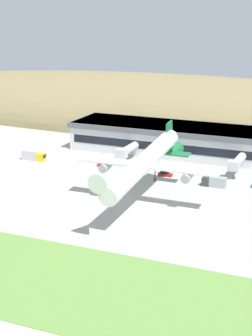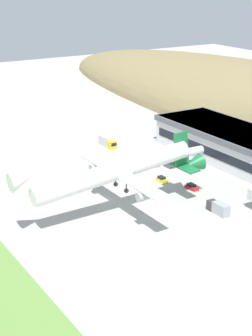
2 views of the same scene
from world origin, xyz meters
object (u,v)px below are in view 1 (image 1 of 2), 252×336
object	(u,v)px
cargo_airplane	(144,163)
service_car_0	(133,174)
jetway_1	(237,162)
jetway_0	(127,150)
fuel_truck	(33,156)
service_car_3	(165,174)
terminal_building	(201,140)
traffic_cone_0	(121,187)
service_car_1	(104,164)
box_truck	(215,182)

from	to	relation	value
cargo_airplane	service_car_0	size ratio (longest dim) A/B	13.87
jetway_1	service_car_0	xyz separation A→B (m)	(-28.25, -12.91, -3.37)
jetway_0	service_car_0	world-z (taller)	jetway_0
fuel_truck	service_car_3	bearing A→B (deg)	0.66
terminal_building	service_car_3	xyz separation A→B (m)	(-3.24, -26.52, -4.88)
service_car_3	traffic_cone_0	size ratio (longest dim) A/B	7.27
cargo_airplane	traffic_cone_0	world-z (taller)	cargo_airplane
terminal_building	jetway_1	size ratio (longest dim) A/B	6.95
service_car_3	service_car_1	bearing A→B (deg)	174.89
jetway_1	service_car_1	distance (m)	41.32
service_car_1	fuel_truck	distance (m)	24.53
box_truck	service_car_3	bearing A→B (deg)	165.16
cargo_airplane	box_truck	size ratio (longest dim) A/B	7.70
terminal_building	traffic_cone_0	size ratio (longest dim) A/B	155.33
jetway_1	cargo_airplane	distance (m)	38.86
box_truck	service_car_1	bearing A→B (deg)	170.61
terminal_building	service_car_0	size ratio (longest dim) A/B	23.64
terminal_building	service_car_0	xyz separation A→B (m)	(-12.15, -30.23, -4.87)
jetway_1	service_car_1	bearing A→B (deg)	-169.78
terminal_building	service_car_1	world-z (taller)	terminal_building
jetway_1	traffic_cone_0	world-z (taller)	jetway_1
fuel_truck	traffic_cone_0	bearing A→B (deg)	-21.98
fuel_truck	traffic_cone_0	size ratio (longest dim) A/B	14.04
service_car_3	traffic_cone_0	xyz separation A→B (m)	(-7.40, -15.94, -0.32)
service_car_0	fuel_truck	size ratio (longest dim) A/B	0.47
cargo_airplane	service_car_3	distance (m)	27.71
cargo_airplane	service_car_0	bearing A→B (deg)	119.23
service_car_1	service_car_3	size ratio (longest dim) A/B	0.93
jetway_1	cargo_airplane	xyz separation A→B (m)	(-16.07, -34.69, 6.98)
service_car_1	box_truck	world-z (taller)	box_truck
service_car_1	fuel_truck	bearing A→B (deg)	-174.33
service_car_3	fuel_truck	bearing A→B (deg)	-179.34
traffic_cone_0	terminal_building	bearing A→B (deg)	75.94
terminal_building	traffic_cone_0	distance (m)	44.08
terminal_building	service_car_1	size ratio (longest dim) A/B	22.93
jetway_0	jetway_1	world-z (taller)	same
service_car_3	box_truck	bearing A→B (deg)	-14.84
service_car_0	service_car_3	bearing A→B (deg)	22.60
cargo_airplane	service_car_1	xyz separation A→B (m)	(-24.46, 27.38, -10.36)
service_car_1	box_truck	size ratio (longest dim) A/B	0.57
traffic_cone_0	service_car_1	bearing A→B (deg)	127.71
jetway_1	service_car_0	bearing A→B (deg)	-155.44
terminal_building	box_truck	bearing A→B (deg)	-67.27
fuel_truck	box_truck	size ratio (longest dim) A/B	1.19
traffic_cone_0	fuel_truck	bearing A→B (deg)	158.02
jetway_0	cargo_airplane	distance (m)	40.42
service_car_0	fuel_truck	xyz separation A→B (m)	(-36.67, 3.18, 0.87)
service_car_1	service_car_0	bearing A→B (deg)	-24.55
jetway_0	service_car_1	distance (m)	9.29
traffic_cone_0	jetway_1	bearing A→B (deg)	43.24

